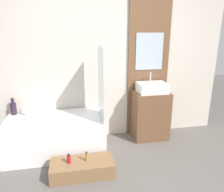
{
  "coord_description": "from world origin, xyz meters",
  "views": [
    {
      "loc": [
        -0.54,
        -2.04,
        1.86
      ],
      "look_at": [
        -0.02,
        0.68,
        1.01
      ],
      "focal_mm": 35.0,
      "sensor_mm": 36.0,
      "label": 1
    }
  ],
  "objects_px": {
    "bathtub": "(56,135)",
    "bottle_soap_secondary": "(87,157)",
    "sink": "(152,88)",
    "vase_round_light": "(25,110)",
    "vase_tall_dark": "(13,108)",
    "bottle_soap_primary": "(69,159)",
    "wooden_step_bench": "(82,168)"
  },
  "relations": [
    {
      "from": "bathtub",
      "to": "sink",
      "type": "distance_m",
      "value": 1.73
    },
    {
      "from": "vase_tall_dark",
      "to": "bottle_soap_primary",
      "type": "height_order",
      "value": "vase_tall_dark"
    },
    {
      "from": "vase_tall_dark",
      "to": "bottle_soap_primary",
      "type": "xyz_separation_m",
      "value": [
        0.84,
        -0.96,
        -0.41
      ]
    },
    {
      "from": "bottle_soap_secondary",
      "to": "wooden_step_bench",
      "type": "bearing_deg",
      "value": -180.0
    },
    {
      "from": "sink",
      "to": "bottle_soap_secondary",
      "type": "xyz_separation_m",
      "value": [
        -1.18,
        -0.83,
        -0.66
      ]
    },
    {
      "from": "bathtub",
      "to": "vase_tall_dark",
      "type": "distance_m",
      "value": 0.81
    },
    {
      "from": "sink",
      "to": "vase_tall_dark",
      "type": "height_order",
      "value": "sink"
    },
    {
      "from": "vase_tall_dark",
      "to": "bottle_soap_primary",
      "type": "relative_size",
      "value": 2.09
    },
    {
      "from": "bottle_soap_secondary",
      "to": "vase_tall_dark",
      "type": "bearing_deg",
      "value": 137.79
    },
    {
      "from": "wooden_step_bench",
      "to": "vase_round_light",
      "type": "relative_size",
      "value": 6.22
    },
    {
      "from": "bottle_soap_secondary",
      "to": "vase_round_light",
      "type": "bearing_deg",
      "value": 133.55
    },
    {
      "from": "wooden_step_bench",
      "to": "bottle_soap_secondary",
      "type": "bearing_deg",
      "value": 0.0
    },
    {
      "from": "wooden_step_bench",
      "to": "bottle_soap_secondary",
      "type": "relative_size",
      "value": 6.17
    },
    {
      "from": "bottle_soap_primary",
      "to": "bottle_soap_secondary",
      "type": "bearing_deg",
      "value": 0.0
    },
    {
      "from": "bathtub",
      "to": "vase_round_light",
      "type": "height_order",
      "value": "vase_round_light"
    },
    {
      "from": "vase_round_light",
      "to": "bottle_soap_secondary",
      "type": "bearing_deg",
      "value": -46.45
    },
    {
      "from": "bathtub",
      "to": "wooden_step_bench",
      "type": "bearing_deg",
      "value": -61.32
    },
    {
      "from": "vase_tall_dark",
      "to": "bottle_soap_primary",
      "type": "bearing_deg",
      "value": -49.09
    },
    {
      "from": "wooden_step_bench",
      "to": "vase_round_light",
      "type": "xyz_separation_m",
      "value": [
        -0.83,
        0.94,
        0.52
      ]
    },
    {
      "from": "sink",
      "to": "bottle_soap_primary",
      "type": "xyz_separation_m",
      "value": [
        -1.41,
        -0.83,
        -0.66
      ]
    },
    {
      "from": "bathtub",
      "to": "bottle_soap_secondary",
      "type": "relative_size",
      "value": 10.94
    },
    {
      "from": "sink",
      "to": "vase_round_light",
      "type": "relative_size",
      "value": 3.58
    },
    {
      "from": "vase_tall_dark",
      "to": "vase_round_light",
      "type": "xyz_separation_m",
      "value": [
        0.17,
        -0.02,
        -0.04
      ]
    },
    {
      "from": "vase_round_light",
      "to": "bottle_soap_primary",
      "type": "relative_size",
      "value": 1.04
    },
    {
      "from": "vase_round_light",
      "to": "bottle_soap_primary",
      "type": "distance_m",
      "value": 1.21
    },
    {
      "from": "bathtub",
      "to": "vase_tall_dark",
      "type": "height_order",
      "value": "vase_tall_dark"
    },
    {
      "from": "vase_round_light",
      "to": "bottle_soap_secondary",
      "type": "height_order",
      "value": "vase_round_light"
    },
    {
      "from": "bathtub",
      "to": "vase_tall_dark",
      "type": "relative_size",
      "value": 5.51
    },
    {
      "from": "sink",
      "to": "bottle_soap_primary",
      "type": "bearing_deg",
      "value": -149.39
    },
    {
      "from": "vase_round_light",
      "to": "bottle_soap_secondary",
      "type": "relative_size",
      "value": 0.99
    },
    {
      "from": "sink",
      "to": "vase_tall_dark",
      "type": "distance_m",
      "value": 2.26
    },
    {
      "from": "sink",
      "to": "vase_round_light",
      "type": "distance_m",
      "value": 2.1
    }
  ]
}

